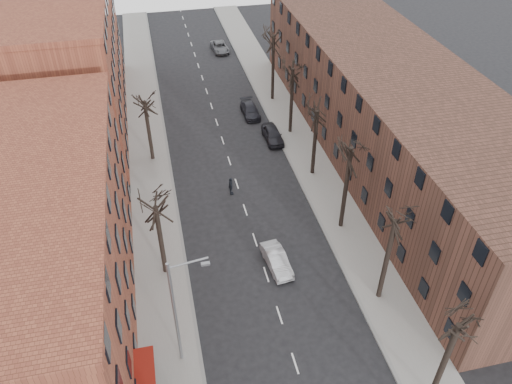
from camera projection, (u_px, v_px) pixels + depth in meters
sidewalk_left at (149, 154)px, 51.95m from camera, size 4.00×90.00×0.15m
sidewalk_right at (296, 136)px, 54.74m from camera, size 4.00×90.00×0.15m
building_left_near at (26, 263)px, 31.56m from camera, size 12.00×26.00×12.00m
building_left_far at (59, 63)px, 53.19m from camera, size 12.00×28.00×14.00m
building_right at (390, 110)px, 49.25m from camera, size 12.00×50.00×10.00m
tree_right_b at (378, 297)px, 37.07m from camera, size 5.20×5.20×10.80m
tree_right_c at (340, 226)px, 43.21m from camera, size 5.20×5.20×11.60m
tree_right_d at (312, 174)px, 49.34m from camera, size 5.20×5.20×10.00m
tree_right_e at (290, 132)px, 55.48m from camera, size 5.20×5.20×10.80m
tree_right_f at (272, 99)px, 61.62m from camera, size 5.20×5.20×11.60m
tree_left_a at (166, 272)px, 39.03m from camera, size 5.20×5.20×9.50m
tree_left_b at (153, 159)px, 51.30m from camera, size 5.20×5.20×9.50m
streetlight at (177, 310)px, 29.89m from camera, size 2.45×0.22×9.03m
silver_sedan at (277, 260)px, 39.10m from camera, size 1.89×4.24×1.35m
parked_car_near at (273, 134)px, 53.72m from camera, size 1.82×4.37×1.48m
parked_car_mid at (250, 110)px, 58.17m from camera, size 1.85×4.43×1.28m
parked_car_far at (220, 47)px, 73.11m from camera, size 2.44×4.72×1.27m
pedestrian_crossing at (231, 186)px, 46.24m from camera, size 0.45×1.06×1.80m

